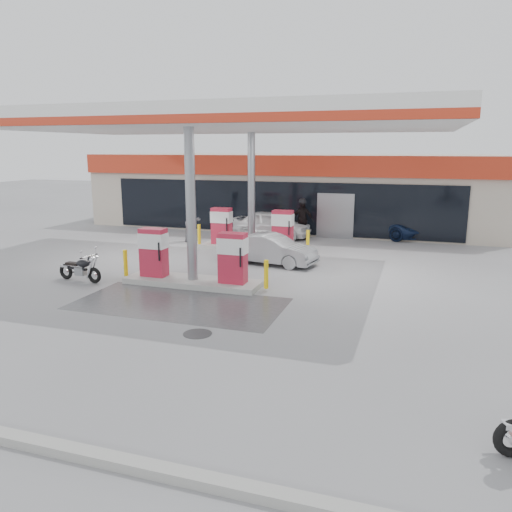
{
  "coord_description": "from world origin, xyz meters",
  "views": [
    {
      "loc": [
        6.85,
        -12.29,
        4.38
      ],
      "look_at": [
        2.31,
        1.55,
        1.2
      ],
      "focal_mm": 35.0,
      "sensor_mm": 36.0,
      "label": 1
    }
  ],
  "objects_px": {
    "parked_motorcycle": "(80,270)",
    "biker_walking": "(302,220)",
    "sedan_white": "(272,224)",
    "parked_car_right": "(382,224)",
    "pump_island_near": "(192,263)",
    "parked_car_left": "(128,212)",
    "attendant": "(193,222)",
    "pump_island_far": "(252,234)",
    "hatchback_silver": "(271,249)"
  },
  "relations": [
    {
      "from": "pump_island_near",
      "to": "parked_car_right",
      "type": "bearing_deg",
      "value": 65.2
    },
    {
      "from": "parked_car_left",
      "to": "parked_car_right",
      "type": "bearing_deg",
      "value": -113.63
    },
    {
      "from": "sedan_white",
      "to": "parked_car_right",
      "type": "bearing_deg",
      "value": -63.21
    },
    {
      "from": "sedan_white",
      "to": "attendant",
      "type": "relative_size",
      "value": 2.08
    },
    {
      "from": "pump_island_far",
      "to": "biker_walking",
      "type": "relative_size",
      "value": 2.74
    },
    {
      "from": "parked_motorcycle",
      "to": "sedan_white",
      "type": "height_order",
      "value": "sedan_white"
    },
    {
      "from": "pump_island_near",
      "to": "parked_car_left",
      "type": "height_order",
      "value": "pump_island_near"
    },
    {
      "from": "attendant",
      "to": "hatchback_silver",
      "type": "height_order",
      "value": "attendant"
    },
    {
      "from": "pump_island_near",
      "to": "parked_car_left",
      "type": "distance_m",
      "value": 15.62
    },
    {
      "from": "parked_car_right",
      "to": "sedan_white",
      "type": "bearing_deg",
      "value": 135.48
    },
    {
      "from": "parked_motorcycle",
      "to": "hatchback_silver",
      "type": "distance_m",
      "value": 6.92
    },
    {
      "from": "sedan_white",
      "to": "attendant",
      "type": "bearing_deg",
      "value": 129.78
    },
    {
      "from": "pump_island_far",
      "to": "sedan_white",
      "type": "xyz_separation_m",
      "value": [
        -0.01,
        3.2,
        -0.05
      ]
    },
    {
      "from": "hatchback_silver",
      "to": "attendant",
      "type": "bearing_deg",
      "value": 64.69
    },
    {
      "from": "parked_car_left",
      "to": "parked_car_right",
      "type": "height_order",
      "value": "parked_car_right"
    },
    {
      "from": "biker_walking",
      "to": "parked_car_left",
      "type": "bearing_deg",
      "value": 159.86
    },
    {
      "from": "parked_car_right",
      "to": "biker_walking",
      "type": "xyz_separation_m",
      "value": [
        -3.66,
        -2.0,
        0.33
      ]
    },
    {
      "from": "sedan_white",
      "to": "hatchback_silver",
      "type": "xyz_separation_m",
      "value": [
        1.62,
        -5.6,
        -0.09
      ]
    },
    {
      "from": "pump_island_far",
      "to": "parked_car_right",
      "type": "bearing_deg",
      "value": 45.11
    },
    {
      "from": "pump_island_near",
      "to": "parked_car_left",
      "type": "relative_size",
      "value": 1.36
    },
    {
      "from": "attendant",
      "to": "pump_island_far",
      "type": "bearing_deg",
      "value": -85.94
    },
    {
      "from": "parked_car_left",
      "to": "biker_walking",
      "type": "xyz_separation_m",
      "value": [
        11.51,
        -2.81,
        0.39
      ]
    },
    {
      "from": "parked_motorcycle",
      "to": "parked_car_left",
      "type": "distance_m",
      "value": 14.26
    },
    {
      "from": "parked_car_right",
      "to": "biker_walking",
      "type": "relative_size",
      "value": 2.34
    },
    {
      "from": "parked_car_left",
      "to": "biker_walking",
      "type": "height_order",
      "value": "biker_walking"
    },
    {
      "from": "parked_motorcycle",
      "to": "parked_car_right",
      "type": "height_order",
      "value": "parked_car_right"
    },
    {
      "from": "hatchback_silver",
      "to": "parked_car_left",
      "type": "bearing_deg",
      "value": 63.66
    },
    {
      "from": "pump_island_near",
      "to": "sedan_white",
      "type": "height_order",
      "value": "pump_island_near"
    },
    {
      "from": "attendant",
      "to": "biker_walking",
      "type": "bearing_deg",
      "value": -44.35
    },
    {
      "from": "parked_motorcycle",
      "to": "parked_car_right",
      "type": "bearing_deg",
      "value": 59.8
    },
    {
      "from": "pump_island_near",
      "to": "hatchback_silver",
      "type": "relative_size",
      "value": 1.47
    },
    {
      "from": "parked_car_left",
      "to": "sedan_white",
      "type": "bearing_deg",
      "value": -126.22
    },
    {
      "from": "sedan_white",
      "to": "parked_car_right",
      "type": "height_order",
      "value": "sedan_white"
    },
    {
      "from": "sedan_white",
      "to": "attendant",
      "type": "xyz_separation_m",
      "value": [
        -3.26,
        -2.2,
        0.27
      ]
    },
    {
      "from": "parked_car_left",
      "to": "parked_car_right",
      "type": "xyz_separation_m",
      "value": [
        15.17,
        -0.81,
        0.06
      ]
    },
    {
      "from": "parked_motorcycle",
      "to": "biker_walking",
      "type": "height_order",
      "value": "biker_walking"
    },
    {
      "from": "pump_island_near",
      "to": "parked_car_left",
      "type": "xyz_separation_m",
      "value": [
        -10.0,
        12.0,
        -0.16
      ]
    },
    {
      "from": "parked_motorcycle",
      "to": "parked_car_left",
      "type": "bearing_deg",
      "value": 122.49
    },
    {
      "from": "parked_car_left",
      "to": "hatchback_silver",
      "type": "bearing_deg",
      "value": -146.46
    },
    {
      "from": "parked_motorcycle",
      "to": "attendant",
      "type": "xyz_separation_m",
      "value": [
        0.45,
        7.8,
        0.54
      ]
    },
    {
      "from": "pump_island_near",
      "to": "pump_island_far",
      "type": "xyz_separation_m",
      "value": [
        0.0,
        6.0,
        0.0
      ]
    },
    {
      "from": "attendant",
      "to": "biker_walking",
      "type": "height_order",
      "value": "same"
    },
    {
      "from": "parked_motorcycle",
      "to": "attendant",
      "type": "relative_size",
      "value": 0.94
    },
    {
      "from": "pump_island_near",
      "to": "biker_walking",
      "type": "distance_m",
      "value": 9.32
    },
    {
      "from": "pump_island_near",
      "to": "pump_island_far",
      "type": "relative_size",
      "value": 1.0
    },
    {
      "from": "pump_island_far",
      "to": "biker_walking",
      "type": "bearing_deg",
      "value": 64.64
    },
    {
      "from": "sedan_white",
      "to": "parked_car_left",
      "type": "xyz_separation_m",
      "value": [
        -9.99,
        2.8,
        -0.11
      ]
    },
    {
      "from": "pump_island_near",
      "to": "attendant",
      "type": "height_order",
      "value": "attendant"
    },
    {
      "from": "attendant",
      "to": "parked_car_left",
      "type": "height_order",
      "value": "attendant"
    },
    {
      "from": "hatchback_silver",
      "to": "parked_car_left",
      "type": "xyz_separation_m",
      "value": [
        -11.61,
        8.4,
        -0.03
      ]
    }
  ]
}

